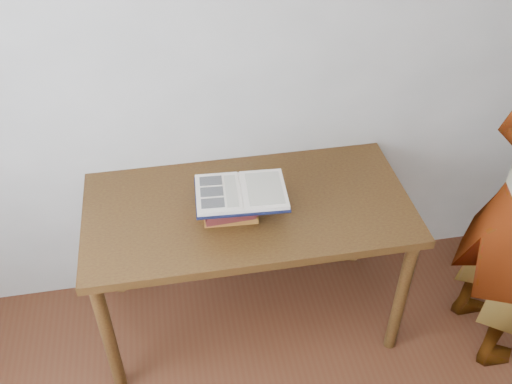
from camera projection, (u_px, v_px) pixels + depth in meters
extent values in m
cube|color=beige|center=(213.00, 71.00, 2.56)|extent=(3.50, 0.04, 2.60)
cube|color=#4B3412|center=(248.00, 209.00, 2.62)|extent=(1.50, 0.75, 0.04)
cylinder|color=#4B3412|center=(109.00, 339.00, 2.55)|extent=(0.06, 0.06, 0.76)
cylinder|color=#4B3412|center=(401.00, 297.00, 2.74)|extent=(0.06, 0.06, 0.76)
cylinder|color=#4B3412|center=(111.00, 242.00, 3.02)|extent=(0.06, 0.06, 0.76)
cylinder|color=#4B3412|center=(360.00, 211.00, 3.21)|extent=(0.06, 0.06, 0.76)
cube|color=#B25C28|center=(230.00, 211.00, 2.55)|extent=(0.25, 0.17, 0.03)
cube|color=maroon|center=(228.00, 209.00, 2.51)|extent=(0.23, 0.16, 0.03)
cube|color=maroon|center=(230.00, 204.00, 2.49)|extent=(0.22, 0.17, 0.03)
cube|color=#B25C28|center=(230.00, 199.00, 2.47)|extent=(0.24, 0.17, 0.03)
cube|color=black|center=(241.00, 194.00, 2.47)|extent=(0.41, 0.30, 0.01)
cube|color=beige|center=(218.00, 193.00, 2.45)|extent=(0.20, 0.27, 0.02)
cube|color=beige|center=(264.00, 190.00, 2.47)|extent=(0.20, 0.27, 0.02)
cylinder|color=beige|center=(241.00, 192.00, 2.46)|extent=(0.03, 0.26, 0.01)
cube|color=black|center=(211.00, 181.00, 2.50)|extent=(0.10, 0.07, 0.00)
cube|color=black|center=(212.00, 192.00, 2.44)|extent=(0.10, 0.07, 0.00)
cube|color=black|center=(213.00, 203.00, 2.38)|extent=(0.10, 0.07, 0.00)
cube|color=beige|center=(231.00, 191.00, 2.45)|extent=(0.06, 0.22, 0.00)
cube|color=beige|center=(265.00, 188.00, 2.46)|extent=(0.16, 0.23, 0.00)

